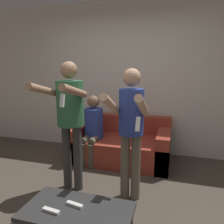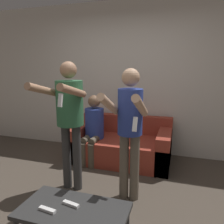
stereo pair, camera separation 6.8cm
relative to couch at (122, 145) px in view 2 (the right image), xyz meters
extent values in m
plane|color=#4C4238|center=(-0.03, -1.45, -0.25)|extent=(14.00, 14.00, 0.00)
cube|color=silver|center=(-0.03, 0.48, 1.10)|extent=(6.40, 0.06, 2.70)
cube|color=#9E3828|center=(0.00, -0.04, -0.06)|extent=(1.62, 0.89, 0.39)
cube|color=#9E3828|center=(0.00, 0.33, 0.30)|extent=(1.62, 0.16, 0.32)
cube|color=#9E3828|center=(-0.71, -0.04, 0.03)|extent=(0.20, 0.89, 0.57)
cube|color=#9E3828|center=(0.71, -0.04, 0.03)|extent=(0.20, 0.89, 0.57)
cylinder|color=#383838|center=(-0.45, -1.07, 0.18)|extent=(0.11, 0.11, 0.85)
cylinder|color=#383838|center=(-0.30, -1.07, 0.18)|extent=(0.11, 0.11, 0.85)
cylinder|color=#337047|center=(-0.38, -1.07, 0.88)|extent=(0.33, 0.33, 0.55)
sphere|color=#A87A5B|center=(-0.38, -1.07, 1.27)|extent=(0.20, 0.20, 0.20)
cylinder|color=#A87A5B|center=(-0.56, -1.33, 1.05)|extent=(0.08, 0.54, 0.20)
cylinder|color=#A87A5B|center=(-0.19, -1.33, 1.05)|extent=(0.08, 0.54, 0.20)
cube|color=white|center=(-0.19, -1.59, 0.99)|extent=(0.04, 0.06, 0.13)
cylinder|color=#6B6051|center=(0.31, -1.07, 0.15)|extent=(0.11, 0.11, 0.81)
cylinder|color=#6B6051|center=(0.44, -1.07, 0.15)|extent=(0.11, 0.11, 0.81)
cylinder|color=#2D429E|center=(0.38, -1.07, 0.81)|extent=(0.28, 0.28, 0.52)
sphere|color=tan|center=(0.38, -1.07, 1.20)|extent=(0.20, 0.20, 0.20)
cylinder|color=tan|center=(0.22, -1.33, 0.93)|extent=(0.08, 0.55, 0.30)
cylinder|color=tan|center=(0.54, -1.33, 0.93)|extent=(0.08, 0.55, 0.30)
cube|color=white|center=(0.54, -1.59, 0.81)|extent=(0.04, 0.08, 0.13)
cylinder|color=brown|center=(-0.51, -0.46, -0.06)|extent=(0.11, 0.11, 0.39)
cylinder|color=brown|center=(-0.37, -0.46, -0.06)|extent=(0.11, 0.11, 0.39)
cylinder|color=brown|center=(-0.51, -0.30, 0.17)|extent=(0.11, 0.32, 0.11)
cylinder|color=brown|center=(-0.37, -0.30, 0.17)|extent=(0.11, 0.32, 0.11)
cylinder|color=#2D429E|center=(-0.44, -0.14, 0.39)|extent=(0.31, 0.31, 0.50)
sphere|color=brown|center=(-0.44, -0.14, 0.76)|extent=(0.20, 0.20, 0.20)
cube|color=#2D2D2D|center=(0.13, -2.02, 0.16)|extent=(0.88, 0.47, 0.04)
cylinder|color=#2D2D2D|center=(-0.27, -1.83, -0.05)|extent=(0.04, 0.04, 0.40)
cube|color=white|center=(-0.05, -2.11, 0.19)|extent=(0.15, 0.05, 0.02)
cube|color=white|center=(0.10, -1.99, 0.19)|extent=(0.15, 0.06, 0.02)
camera|label=1|loc=(0.84, -3.44, 1.30)|focal=35.00mm
camera|label=2|loc=(0.91, -3.42, 1.30)|focal=35.00mm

